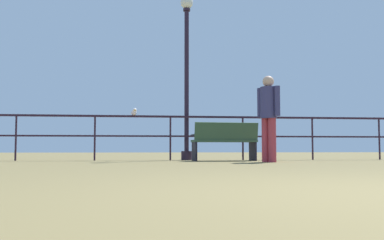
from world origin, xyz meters
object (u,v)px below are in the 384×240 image
lamppost_center (187,63)px  seagull_on_rail (134,112)px  person_by_bench (269,112)px  bench_near_left (225,140)px

lamppost_center → seagull_on_rail: (-1.30, -0.17, -1.27)m
lamppost_center → seagull_on_rail: lamppost_center is taller
lamppost_center → person_by_bench: (1.51, -1.92, -1.39)m
bench_near_left → lamppost_center: (-0.79, 0.87, 1.94)m
bench_near_left → lamppost_center: 2.27m
bench_near_left → person_by_bench: size_ratio=0.84×
person_by_bench → seagull_on_rail: person_by_bench is taller
seagull_on_rail → bench_near_left: bearing=-18.5°
person_by_bench → seagull_on_rail: 3.32m
bench_near_left → person_by_bench: 1.39m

